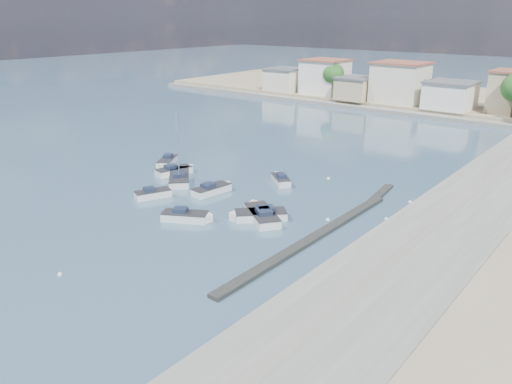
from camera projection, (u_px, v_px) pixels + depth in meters
ground at (387, 157)px, 70.72m from camera, size 400.00×400.00×0.00m
seawall_walkway at (456, 256)px, 39.69m from camera, size 5.00×90.00×1.80m
breakwater at (328, 228)px, 46.60m from camera, size 2.00×31.02×0.35m
far_shore_land at (492, 104)px, 108.49m from camera, size 160.00×40.00×1.40m
far_shore_quay at (460, 120)px, 93.24m from camera, size 160.00×2.50×0.80m
shore_trees at (509, 95)px, 84.22m from camera, size 74.56×38.32×7.92m
motorboat_a at (213, 190)px, 56.26m from camera, size 2.30×5.22×1.48m
motorboat_b at (155, 194)px, 54.84m from camera, size 2.96×4.28×1.48m
motorboat_c at (261, 215)px, 49.23m from camera, size 5.97×5.10×1.48m
motorboat_d at (258, 215)px, 49.02m from camera, size 4.98×5.05×1.48m
motorboat_e at (176, 171)px, 62.97m from camera, size 2.90×5.14×1.48m
motorboat_f at (280, 180)px, 59.60m from camera, size 3.93×3.57×1.48m
motorboat_g at (167, 162)px, 66.64m from camera, size 3.80×4.67×1.48m
motorboat_h at (188, 217)px, 48.69m from camera, size 4.80×3.78×1.48m
sailboat at (179, 177)px, 60.63m from camera, size 6.51×6.38×9.00m
mooring_buoys at (314, 226)px, 47.32m from camera, size 18.06×34.16×0.39m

